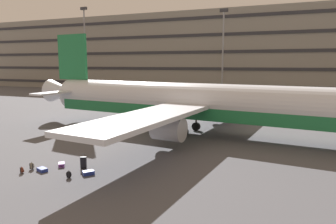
{
  "coord_description": "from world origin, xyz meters",
  "views": [
    {
      "loc": [
        13.83,
        -31.86,
        7.19
      ],
      "look_at": [
        3.6,
        -6.76,
        3.0
      ],
      "focal_mm": 33.55,
      "sensor_mm": 36.0,
      "label": 1
    }
  ],
  "objects_px": {
    "backpack_laid_flat": "(32,166)",
    "suitcase_small": "(88,173)",
    "suitcase_red": "(42,170)",
    "backpack_large": "(69,175)",
    "airliner": "(200,103)",
    "backpack_silver": "(22,170)",
    "suitcase_scuffed": "(83,162)",
    "suitcase_teal": "(61,165)"
  },
  "relations": [
    {
      "from": "backpack_laid_flat",
      "to": "suitcase_small",
      "type": "bearing_deg",
      "value": 7.66
    },
    {
      "from": "suitcase_red",
      "to": "backpack_large",
      "type": "xyz_separation_m",
      "value": [
        2.5,
        -0.32,
        0.11
      ]
    },
    {
      "from": "airliner",
      "to": "backpack_large",
      "type": "bearing_deg",
      "value": -105.24
    },
    {
      "from": "suitcase_small",
      "to": "suitcase_red",
      "type": "height_order",
      "value": "suitcase_small"
    },
    {
      "from": "backpack_silver",
      "to": "backpack_large",
      "type": "height_order",
      "value": "backpack_large"
    },
    {
      "from": "suitcase_red",
      "to": "suitcase_scuffed",
      "type": "height_order",
      "value": "suitcase_scuffed"
    },
    {
      "from": "suitcase_teal",
      "to": "suitcase_red",
      "type": "bearing_deg",
      "value": -110.43
    },
    {
      "from": "suitcase_teal",
      "to": "backpack_silver",
      "type": "xyz_separation_m",
      "value": [
        -1.48,
        -2.08,
        0.08
      ]
    },
    {
      "from": "suitcase_scuffed",
      "to": "backpack_silver",
      "type": "height_order",
      "value": "suitcase_scuffed"
    },
    {
      "from": "backpack_silver",
      "to": "suitcase_small",
      "type": "bearing_deg",
      "value": 18.2
    },
    {
      "from": "suitcase_scuffed",
      "to": "backpack_silver",
      "type": "xyz_separation_m",
      "value": [
        -3.22,
        -2.28,
        -0.24
      ]
    },
    {
      "from": "airliner",
      "to": "backpack_large",
      "type": "xyz_separation_m",
      "value": [
        -4.12,
        -15.12,
        -2.99
      ]
    },
    {
      "from": "backpack_large",
      "to": "backpack_laid_flat",
      "type": "distance_m",
      "value": 3.48
    },
    {
      "from": "suitcase_small",
      "to": "backpack_large",
      "type": "distance_m",
      "value": 1.24
    },
    {
      "from": "suitcase_red",
      "to": "backpack_large",
      "type": "relative_size",
      "value": 1.64
    },
    {
      "from": "suitcase_teal",
      "to": "airliner",
      "type": "bearing_deg",
      "value": 65.56
    },
    {
      "from": "suitcase_small",
      "to": "suitcase_teal",
      "type": "relative_size",
      "value": 1.13
    },
    {
      "from": "airliner",
      "to": "suitcase_small",
      "type": "distance_m",
      "value": 14.87
    },
    {
      "from": "suitcase_small",
      "to": "backpack_laid_flat",
      "type": "distance_m",
      "value": 4.28
    },
    {
      "from": "airliner",
      "to": "suitcase_scuffed",
      "type": "distance_m",
      "value": 14.25
    },
    {
      "from": "airliner",
      "to": "suitcase_teal",
      "type": "height_order",
      "value": "airliner"
    },
    {
      "from": "suitcase_teal",
      "to": "backpack_silver",
      "type": "relative_size",
      "value": 1.59
    },
    {
      "from": "suitcase_teal",
      "to": "backpack_laid_flat",
      "type": "bearing_deg",
      "value": -139.42
    },
    {
      "from": "airliner",
      "to": "backpack_silver",
      "type": "relative_size",
      "value": 88.89
    },
    {
      "from": "backpack_large",
      "to": "backpack_laid_flat",
      "type": "bearing_deg",
      "value": 173.49
    },
    {
      "from": "suitcase_scuffed",
      "to": "backpack_laid_flat",
      "type": "relative_size",
      "value": 1.9
    },
    {
      "from": "airliner",
      "to": "backpack_silver",
      "type": "xyz_separation_m",
      "value": [
        -7.6,
        -15.56,
        -3.01
      ]
    },
    {
      "from": "suitcase_small",
      "to": "suitcase_red",
      "type": "distance_m",
      "value": 3.33
    },
    {
      "from": "suitcase_teal",
      "to": "backpack_silver",
      "type": "bearing_deg",
      "value": -125.42
    },
    {
      "from": "backpack_silver",
      "to": "airliner",
      "type": "bearing_deg",
      "value": 63.95
    },
    {
      "from": "suitcase_red",
      "to": "backpack_large",
      "type": "distance_m",
      "value": 2.52
    },
    {
      "from": "suitcase_red",
      "to": "backpack_large",
      "type": "bearing_deg",
      "value": -7.41
    },
    {
      "from": "suitcase_small",
      "to": "backpack_laid_flat",
      "type": "xyz_separation_m",
      "value": [
        -4.24,
        -0.57,
        0.1
      ]
    },
    {
      "from": "suitcase_red",
      "to": "backpack_large",
      "type": "height_order",
      "value": "backpack_large"
    },
    {
      "from": "suitcase_scuffed",
      "to": "backpack_large",
      "type": "xyz_separation_m",
      "value": [
        0.26,
        -1.85,
        -0.22
      ]
    },
    {
      "from": "suitcase_scuffed",
      "to": "backpack_silver",
      "type": "bearing_deg",
      "value": -144.66
    },
    {
      "from": "suitcase_teal",
      "to": "suitcase_scuffed",
      "type": "distance_m",
      "value": 1.78
    },
    {
      "from": "backpack_silver",
      "to": "backpack_laid_flat",
      "type": "bearing_deg",
      "value": 88.54
    },
    {
      "from": "backpack_large",
      "to": "backpack_laid_flat",
      "type": "height_order",
      "value": "backpack_laid_flat"
    },
    {
      "from": "suitcase_small",
      "to": "backpack_laid_flat",
      "type": "height_order",
      "value": "backpack_laid_flat"
    },
    {
      "from": "backpack_silver",
      "to": "backpack_large",
      "type": "distance_m",
      "value": 3.51
    },
    {
      "from": "backpack_silver",
      "to": "backpack_laid_flat",
      "type": "distance_m",
      "value": 0.83
    }
  ]
}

